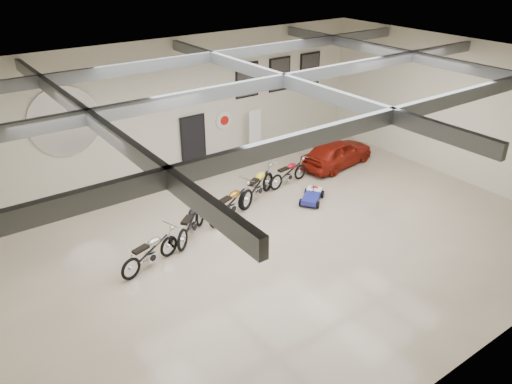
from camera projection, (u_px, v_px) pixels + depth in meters
floor at (280, 240)px, 14.71m from camera, size 16.00×12.00×0.01m
ceiling at (284, 70)px, 12.45m from camera, size 16.00×12.00×0.01m
back_wall at (178, 109)px, 17.92m from camera, size 16.00×0.02×5.00m
right_wall at (458, 110)px, 17.75m from camera, size 0.02×12.00×5.00m
ceiling_beams at (284, 80)px, 12.56m from camera, size 15.80×11.80×0.32m
door at (193, 144)px, 18.80m from camera, size 0.92×0.08×2.10m
logo_plaque at (65, 122)px, 15.67m from camera, size 2.30×0.06×1.16m
poster_left at (247, 80)px, 19.19m from camera, size 1.05×0.08×1.35m
poster_mid at (280, 74)px, 20.02m from camera, size 1.05×0.08×1.35m
poster_right at (310, 69)px, 20.86m from camera, size 1.05×0.08×1.35m
oil_sign at (224, 120)px, 19.24m from camera, size 0.72×0.10×0.72m
banner_stand at (255, 135)px, 19.83m from camera, size 0.55×0.26×1.98m
motorcycle_silver at (150, 251)px, 13.28m from camera, size 2.01×1.12×1.00m
motorcycle_black at (191, 222)px, 14.62m from camera, size 1.97×1.78×1.06m
motorcycle_gold at (231, 203)px, 15.66m from camera, size 2.14×1.24×1.06m
motorcycle_yellow at (258, 185)px, 16.76m from camera, size 2.21×1.54×1.11m
motorcycle_red at (288, 172)px, 17.87m from camera, size 1.87×0.82×0.94m
go_kart at (313, 193)px, 16.87m from camera, size 1.56×1.39×0.53m
vintage_car at (337, 152)px, 19.33m from camera, size 1.78×3.42×1.11m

